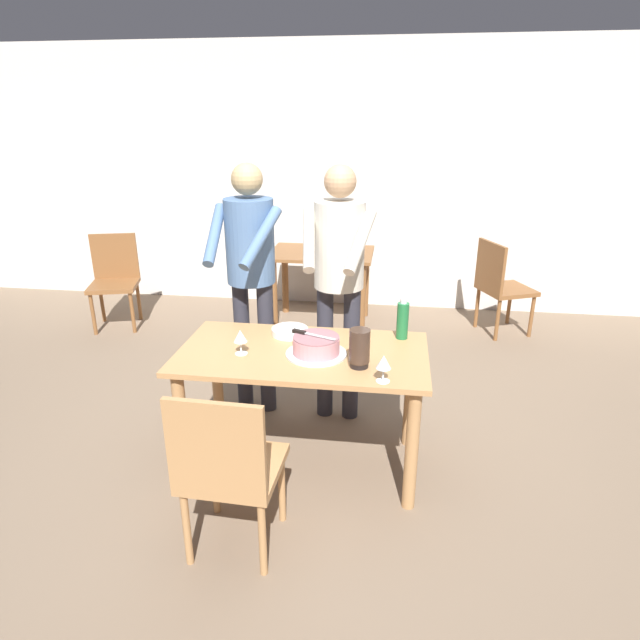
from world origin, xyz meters
name	(u,v)px	position (x,y,z in m)	size (l,w,h in m)	color
ground_plane	(304,463)	(0.00, 0.00, 0.00)	(14.00, 14.00, 0.00)	#7A6651
back_wall	(352,180)	(0.00, 3.07, 1.35)	(10.00, 0.12, 2.70)	silver
main_dining_table	(303,372)	(0.00, 0.00, 0.62)	(1.40, 0.76, 0.75)	tan
cake_on_platter	(316,346)	(0.08, -0.04, 0.80)	(0.34, 0.34, 0.11)	silver
cake_knife	(305,333)	(0.02, -0.01, 0.87)	(0.26, 0.12, 0.02)	silver
plate_stack	(290,331)	(-0.12, 0.23, 0.77)	(0.22, 0.22, 0.04)	white
wine_glass_near	(384,363)	(0.46, -0.31, 0.85)	(0.08, 0.08, 0.14)	silver
wine_glass_far	(240,337)	(-0.33, -0.08, 0.85)	(0.08, 0.08, 0.14)	silver
water_bottle	(403,320)	(0.55, 0.27, 0.86)	(0.07, 0.07, 0.25)	#1E6B38
hurricane_lamp	(360,348)	(0.33, -0.16, 0.86)	(0.11, 0.11, 0.21)	black
person_cutting_cake	(339,268)	(0.14, 0.59, 1.08)	(0.47, 0.56, 1.72)	#2D2D38
person_standing_beside	(250,264)	(-0.45, 0.62, 1.08)	(0.46, 0.57, 1.72)	#2D2D38
chair_near_side	(228,467)	(-0.22, -0.76, 0.49)	(0.46, 0.46, 0.90)	tan
background_table	(321,268)	(-0.22, 2.37, 0.58)	(1.00, 0.70, 0.74)	brown
background_chair_0	(114,277)	(-2.24, 2.06, 0.49)	(0.54, 0.54, 0.90)	brown
background_chair_1	(500,284)	(1.49, 2.35, 0.49)	(0.58, 0.58, 0.90)	brown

